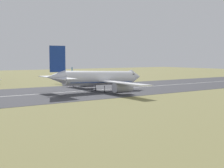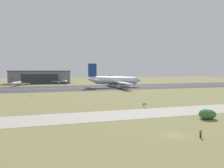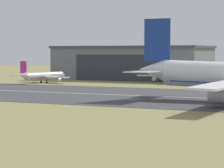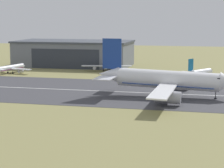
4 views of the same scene
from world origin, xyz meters
TOP-DOWN VIEW (x-y plane):
  - ground_plane at (0.00, 64.62)m, footprint 610.37×610.37m
  - runway_strip at (0.00, 129.25)m, footprint 370.37×53.80m
  - runway_centreline at (0.00, 129.25)m, footprint 333.34×0.70m
  - airplane_landing at (27.37, 123.72)m, footprint 45.47×59.20m
  - airplane_parked_centre at (36.81, 164.28)m, footprint 18.74×18.64m

SIDE VIEW (x-z plane):
  - ground_plane at x=0.00m, z-range 0.00..0.00m
  - runway_strip at x=0.00m, z-range 0.00..0.06m
  - runway_centreline at x=0.00m, z-range 0.06..0.07m
  - airplane_parked_centre at x=36.81m, z-range -1.65..7.62m
  - airplane_landing at x=27.37m, z-range -3.91..14.84m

